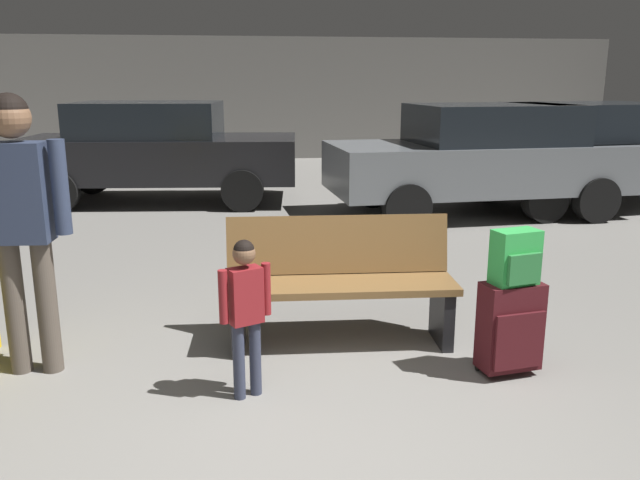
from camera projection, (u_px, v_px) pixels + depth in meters
ground_plane at (264, 262)px, 6.84m from camera, size 18.00×18.00×0.10m
garage_back_wall at (242, 99)px, 15.01m from camera, size 18.00×0.12×2.80m
bench at (340, 282)px, 4.55m from camera, size 1.63×0.62×0.89m
suitcase at (511, 327)px, 4.06m from camera, size 0.41×0.28×0.60m
backpack_bright at (516, 258)px, 3.95m from camera, size 0.31×0.24×0.34m
child at (245, 302)px, 3.70m from camera, size 0.30×0.18×0.96m
adult at (20, 206)px, 3.92m from camera, size 0.60×0.24×1.76m
parked_car_far at (157, 149)px, 9.77m from camera, size 4.25×2.12×1.51m
parked_car_side at (593, 152)px, 9.39m from camera, size 4.27×2.16×1.51m
parked_car_near at (483, 157)px, 8.85m from camera, size 4.19×1.98×1.51m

